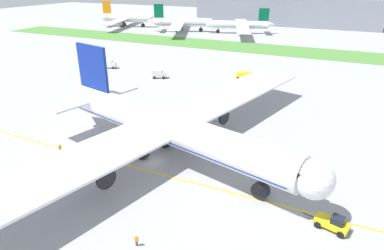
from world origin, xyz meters
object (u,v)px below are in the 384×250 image
at_px(ground_crew_wingwalker_starboard, 135,141).
at_px(service_truck_catering_van, 159,74).
at_px(service_truck_baggage_loader, 245,75).
at_px(service_truck_fuel_bowser, 110,64).
at_px(ground_crew_marshaller_front, 60,148).
at_px(parked_airliner_far_centre, 180,22).
at_px(airliner_foreground, 164,127).
at_px(ground_crew_wingwalker_port, 136,240).
at_px(parked_airliner_far_right, 240,25).
at_px(parked_airliner_far_left, 125,18).
at_px(pushback_tug, 333,223).

distance_m(ground_crew_wingwalker_starboard, service_truck_catering_van, 48.44).
distance_m(service_truck_baggage_loader, service_truck_fuel_bowser, 49.70).
xyz_separation_m(ground_crew_marshaller_front, parked_airliner_far_centre, (-47.74, 145.52, 4.28)).
bearing_deg(service_truck_catering_van, ground_crew_wingwalker_starboard, -65.48).
bearing_deg(service_truck_fuel_bowser, airliner_foreground, -44.29).
bearing_deg(ground_crew_wingwalker_starboard, parked_airliner_far_centre, 113.35).
height_order(ground_crew_wingwalker_port, ground_crew_marshaller_front, ground_crew_marshaller_front).
bearing_deg(ground_crew_wingwalker_starboard, parked_airliner_far_right, 99.48).
height_order(airliner_foreground, service_truck_fuel_bowser, airliner_foreground).
relative_size(ground_crew_marshaller_front, service_truck_baggage_loader, 0.29).
relative_size(ground_crew_wingwalker_starboard, service_truck_fuel_bowser, 0.32).
height_order(parked_airliner_far_left, parked_airliner_far_centre, parked_airliner_far_left).
distance_m(pushback_tug, parked_airliner_far_left, 204.23).
height_order(ground_crew_wingwalker_port, parked_airliner_far_left, parked_airliner_far_left).
distance_m(ground_crew_marshaller_front, service_truck_catering_van, 53.18).
relative_size(service_truck_baggage_loader, parked_airliner_far_right, 0.09).
bearing_deg(ground_crew_marshaller_front, parked_airliner_far_centre, 108.16).
height_order(airliner_foreground, parked_airliner_far_centre, airliner_foreground).
distance_m(service_truck_fuel_bowser, parked_airliner_far_right, 99.52).
bearing_deg(service_truck_baggage_loader, pushback_tug, -63.89).
bearing_deg(airliner_foreground, service_truck_baggage_loader, 91.41).
bearing_deg(ground_crew_wingwalker_port, parked_airliner_far_left, 125.52).
relative_size(ground_crew_marshaller_front, parked_airliner_far_right, 0.03).
distance_m(ground_crew_marshaller_front, service_truck_fuel_bowser, 64.42).
xyz_separation_m(ground_crew_marshaller_front, service_truck_catering_van, (-8.64, 52.47, 0.48)).
xyz_separation_m(ground_crew_wingwalker_port, service_truck_baggage_loader, (-9.10, 77.10, 0.44)).
xyz_separation_m(service_truck_catering_van, parked_airliner_far_left, (-81.11, 96.50, 3.92)).
distance_m(pushback_tug, service_truck_catering_van, 78.50).
height_order(airliner_foreground, pushback_tug, airliner_foreground).
bearing_deg(parked_airliner_far_right, airliner_foreground, -77.71).
bearing_deg(parked_airliner_far_left, parked_airliner_far_right, 3.69).
bearing_deg(airliner_foreground, parked_airliner_far_left, 127.47).
bearing_deg(service_truck_baggage_loader, parked_airliner_far_right, 108.57).
bearing_deg(airliner_foreground, service_truck_fuel_bowser, 135.71).
height_order(airliner_foreground, parked_airliner_far_right, airliner_foreground).
bearing_deg(ground_crew_marshaller_front, pushback_tug, -1.01).
height_order(service_truck_baggage_loader, parked_airliner_far_left, parked_airliner_far_left).
height_order(ground_crew_wingwalker_port, parked_airliner_far_centre, parked_airliner_far_centre).
relative_size(airliner_foreground, parked_airliner_far_right, 1.55).
relative_size(ground_crew_wingwalker_port, parked_airliner_far_left, 0.03).
xyz_separation_m(ground_crew_wingwalker_port, parked_airliner_far_left, (-116.71, 163.49, 4.44)).
relative_size(service_truck_fuel_bowser, parked_airliner_far_left, 0.08).
bearing_deg(service_truck_fuel_bowser, parked_airliner_far_centre, 100.34).
relative_size(service_truck_fuel_bowser, parked_airliner_far_centre, 0.08).
xyz_separation_m(pushback_tug, ground_crew_marshaller_front, (-48.95, 0.86, 0.04)).
bearing_deg(parked_airliner_far_right, service_truck_fuel_bowser, -100.78).
xyz_separation_m(ground_crew_wingwalker_starboard, parked_airliner_far_right, (-24.29, 145.53, 3.81)).
xyz_separation_m(ground_crew_wingwalker_starboard, service_truck_fuel_bowser, (-42.90, 47.82, 0.61)).
height_order(ground_crew_marshaller_front, service_truck_baggage_loader, service_truck_baggage_loader).
bearing_deg(service_truck_catering_van, ground_crew_wingwalker_port, -62.01).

